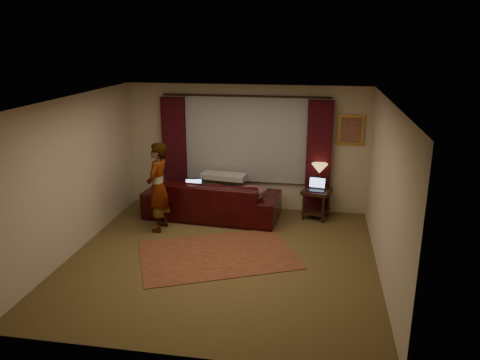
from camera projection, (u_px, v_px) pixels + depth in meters
name	position (u px, v px, depth m)	size (l,w,h in m)	color
floor	(222.00, 259.00, 7.72)	(5.00, 5.00, 0.01)	brown
ceiling	(220.00, 100.00, 6.96)	(5.00, 5.00, 0.02)	silver
wall_back	(246.00, 148.00, 9.69)	(5.00, 0.02, 2.60)	#BCB197
wall_front	(172.00, 253.00, 4.98)	(5.00, 0.02, 2.60)	#BCB197
wall_left	(73.00, 176.00, 7.74)	(0.02, 5.00, 2.60)	#BCB197
wall_right	(386.00, 192.00, 6.93)	(0.02, 5.00, 2.60)	#BCB197
sheer_curtain	(245.00, 139.00, 9.58)	(2.50, 0.05, 1.80)	gray
drape_left	(175.00, 152.00, 9.87)	(0.50, 0.14, 2.30)	#330910
drape_right	(319.00, 158.00, 9.38)	(0.50, 0.14, 2.30)	#330910
curtain_rod	(245.00, 96.00, 9.27)	(0.04, 0.04, 3.40)	black
picture_frame	(351.00, 130.00, 9.20)	(0.50, 0.04, 0.60)	gold
sofa	(212.00, 192.00, 9.35)	(2.67, 1.15, 1.08)	black
throw_blanket	(224.00, 163.00, 9.41)	(0.91, 0.36, 0.11)	#9E9D97
clothing_pile	(252.00, 192.00, 9.01)	(0.52, 0.40, 0.22)	brown
laptop_sofa	(193.00, 187.00, 9.25)	(0.35, 0.38, 0.25)	black
area_rug	(218.00, 255.00, 7.84)	(2.53, 1.69, 0.01)	brown
end_table	(316.00, 204.00, 9.37)	(0.52, 0.52, 0.60)	black
tiffany_lamp	(319.00, 176.00, 9.29)	(0.32, 0.32, 0.51)	olive
laptop_table	(316.00, 185.00, 9.19)	(0.34, 0.37, 0.25)	black
person	(158.00, 187.00, 8.65)	(0.49, 0.49, 1.68)	#9E9D97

